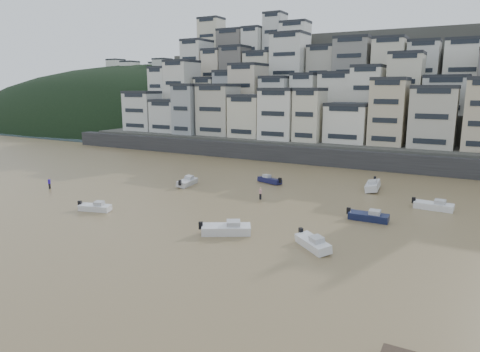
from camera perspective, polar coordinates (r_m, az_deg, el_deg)
The scene contains 14 objects.
sea_strip at distance 219.85m, azimuth -12.86°, elevation 7.32°, with size 340.00×340.00×0.00m, color #465464.
harbor_wall at distance 88.93m, azimuth 11.76°, elevation 2.49°, with size 140.00×3.00×3.50m, color #38383A.
hillside at distance 125.66m, azimuth 19.56°, elevation 9.85°, with size 141.04×66.00×50.00m.
headland at distance 202.51m, azimuth -11.54°, elevation 7.04°, with size 216.00×135.00×53.33m.
boat_f at distance 69.90m, azimuth -7.04°, elevation -0.68°, with size 5.28×1.73×1.44m, color silver, non-canonical shape.
boat_b at distance 43.18m, azimuth 9.68°, elevation -8.63°, with size 5.18×1.70×1.41m, color white, non-canonical shape.
boat_d at distance 53.41m, azimuth 16.77°, elevation -5.01°, with size 5.08×1.66×1.39m, color #131B3D, non-canonical shape.
boat_g at distance 61.11m, azimuth 24.43°, elevation -3.46°, with size 5.26×1.72×1.43m, color white, non-canonical shape.
boat_a at distance 46.47m, azimuth -1.86°, elevation -6.88°, with size 5.79×1.89×1.58m, color silver, non-canonical shape.
boat_h at distance 71.34m, azimuth 3.97°, elevation -0.42°, with size 4.81×1.57×1.31m, color #14153F, non-canonical shape.
boat_i at distance 69.45m, azimuth 17.29°, elevation -1.10°, with size 6.23×2.04×1.70m, color silver, non-canonical shape.
boat_j at distance 58.22m, azimuth -18.78°, elevation -3.84°, with size 4.58×1.50×1.25m, color silver, non-canonical shape.
person_blue at distance 73.48m, azimuth -24.07°, elevation -0.89°, with size 0.44×0.44×1.74m, color #2E16A9, non-canonical shape.
person_pink at distance 60.81m, azimuth 2.74°, elevation -2.33°, with size 0.44×0.44×1.74m, color #CA8E90, non-canonical shape.
Camera 1 is at (35.51, -19.07, 15.57)m, focal length 32.00 mm.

